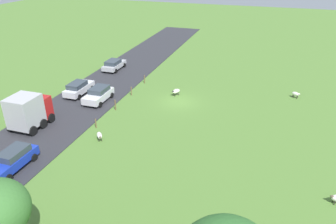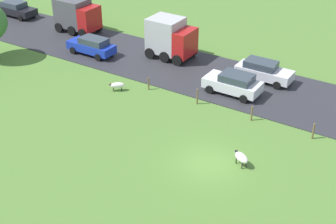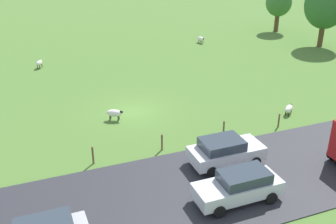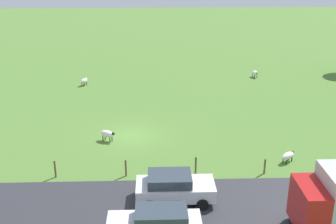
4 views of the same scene
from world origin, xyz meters
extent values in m
plane|color=#517A33|center=(0.00, 0.00, 0.00)|extent=(160.00, 160.00, 0.00)
cube|color=#2D2D33|center=(10.83, 0.00, 0.03)|extent=(8.00, 80.00, 0.06)
ellipsoid|color=white|center=(0.87, -1.80, 0.57)|extent=(1.00, 1.23, 0.52)
ellipsoid|color=black|center=(1.13, -1.34, 0.69)|extent=(0.28, 0.31, 0.20)
cylinder|color=#2D2823|center=(0.90, -1.47, 0.19)|extent=(0.07, 0.07, 0.38)
cylinder|color=#2D2823|center=(1.15, -1.61, 0.19)|extent=(0.07, 0.07, 0.38)
cylinder|color=#2D2823|center=(0.60, -2.00, 0.19)|extent=(0.07, 0.07, 0.38)
cylinder|color=#2D2823|center=(0.84, -2.14, 0.19)|extent=(0.07, 0.07, 0.38)
ellipsoid|color=white|center=(4.67, 10.57, 0.47)|extent=(1.07, 1.19, 0.46)
ellipsoid|color=brown|center=(4.33, 11.00, 0.58)|extent=(0.30, 0.32, 0.20)
cylinder|color=#2D2823|center=(4.37, 10.74, 0.15)|extent=(0.07, 0.07, 0.30)
cylinder|color=#2D2823|center=(4.57, 10.90, 0.15)|extent=(0.07, 0.07, 0.30)
cylinder|color=#2D2823|center=(4.76, 10.25, 0.15)|extent=(0.07, 0.07, 0.30)
cylinder|color=#2D2823|center=(4.96, 10.40, 0.15)|extent=(0.07, 0.07, 0.30)
cylinder|color=brown|center=(6.15, -4.49, 0.58)|extent=(0.12, 0.12, 1.15)
cylinder|color=brown|center=(6.15, -0.12, 0.56)|extent=(0.12, 0.12, 1.12)
cylinder|color=brown|center=(6.15, 4.26, 0.62)|extent=(0.12, 0.12, 1.24)
cylinder|color=brown|center=(6.15, 8.63, 0.51)|extent=(0.12, 0.12, 1.02)
cube|color=#B21919|center=(12.80, 20.24, 1.69)|extent=(2.37, 1.20, 2.30)
cube|color=#4C4C51|center=(12.80, 22.41, 1.94)|extent=(2.37, 3.14, 2.80)
cylinder|color=black|center=(13.99, 20.24, 0.54)|extent=(0.30, 0.96, 0.96)
cylinder|color=black|center=(11.62, 20.24, 0.54)|extent=(0.30, 0.96, 0.96)
cylinder|color=black|center=(13.99, 21.62, 0.54)|extent=(0.30, 0.96, 0.96)
cylinder|color=black|center=(11.62, 21.62, 0.54)|extent=(0.30, 0.96, 0.96)
cylinder|color=black|center=(13.99, 23.35, 0.54)|extent=(0.30, 0.96, 0.96)
cylinder|color=black|center=(11.62, 23.35, 0.54)|extent=(0.30, 0.96, 0.96)
cube|color=#B21919|center=(12.41, 9.07, 1.69)|extent=(2.56, 1.20, 2.30)
cube|color=#B2B2B7|center=(12.41, 11.08, 2.05)|extent=(2.56, 2.81, 3.02)
cylinder|color=black|center=(13.69, 9.07, 0.54)|extent=(0.30, 0.96, 0.96)
cylinder|color=black|center=(11.13, 9.07, 0.54)|extent=(0.30, 0.96, 0.96)
cylinder|color=black|center=(13.69, 10.38, 0.54)|extent=(0.30, 0.96, 0.96)
cylinder|color=black|center=(11.13, 10.38, 0.54)|extent=(0.30, 0.96, 0.96)
cylinder|color=black|center=(13.69, 11.92, 0.54)|extent=(0.30, 0.96, 0.96)
cylinder|color=black|center=(11.13, 11.92, 0.54)|extent=(0.30, 0.96, 0.96)
cube|color=black|center=(12.75, 30.61, 0.74)|extent=(1.87, 4.51, 0.71)
cube|color=#333D47|center=(12.75, 30.95, 1.37)|extent=(1.65, 2.48, 0.56)
cylinder|color=black|center=(13.69, 29.15, 0.38)|extent=(0.22, 0.64, 0.64)
cylinder|color=black|center=(11.81, 29.15, 0.38)|extent=(0.22, 0.64, 0.64)
cylinder|color=black|center=(13.69, 32.08, 0.38)|extent=(0.22, 0.64, 0.64)
cylinder|color=black|center=(11.81, 32.08, 0.38)|extent=(0.22, 0.64, 0.64)
cube|color=silver|center=(12.42, 1.63, 0.75)|extent=(1.78, 4.56, 0.74)
cube|color=#333D47|center=(12.42, 1.97, 1.40)|extent=(1.56, 2.51, 0.56)
cylinder|color=black|center=(13.31, 0.15, 0.38)|extent=(0.22, 0.64, 0.64)
cylinder|color=black|center=(11.53, 0.15, 0.38)|extent=(0.22, 0.64, 0.64)
cylinder|color=black|center=(13.31, 3.12, 0.38)|extent=(0.22, 0.64, 0.64)
cylinder|color=black|center=(11.53, 3.12, 0.38)|extent=(0.22, 0.64, 0.64)
cube|color=#1933B2|center=(9.06, 16.93, 0.75)|extent=(1.71, 4.52, 0.74)
cube|color=#333D47|center=(9.06, 16.59, 1.40)|extent=(1.50, 2.49, 0.56)
cylinder|color=black|center=(8.21, 18.40, 0.38)|extent=(0.22, 0.64, 0.64)
cylinder|color=black|center=(9.91, 18.40, 0.38)|extent=(0.22, 0.64, 0.64)
cylinder|color=black|center=(8.21, 15.46, 0.38)|extent=(0.22, 0.64, 0.64)
cylinder|color=black|center=(9.91, 15.46, 0.38)|extent=(0.22, 0.64, 0.64)
cube|color=silver|center=(9.07, 2.83, 0.76)|extent=(1.98, 4.38, 0.77)
cube|color=#333D47|center=(9.07, 2.50, 1.43)|extent=(1.74, 2.41, 0.56)
cylinder|color=black|center=(8.08, 4.25, 0.38)|extent=(0.22, 0.64, 0.64)
cylinder|color=black|center=(10.06, 4.25, 0.38)|extent=(0.22, 0.64, 0.64)
cylinder|color=black|center=(8.08, 1.41, 0.38)|extent=(0.22, 0.64, 0.64)
cylinder|color=black|center=(10.06, 1.41, 0.38)|extent=(0.22, 0.64, 0.64)
camera|label=1|loc=(-9.76, 33.67, 16.04)|focal=34.72mm
camera|label=2|loc=(-21.81, -11.06, 17.60)|focal=52.19mm
camera|label=3|loc=(27.28, -8.05, 13.19)|focal=43.99mm
camera|label=4|loc=(29.23, 1.70, 13.10)|focal=44.56mm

